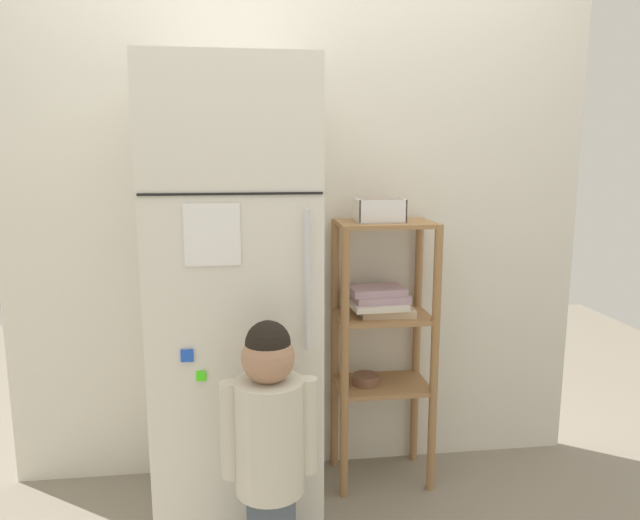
{
  "coord_description": "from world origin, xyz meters",
  "views": [
    {
      "loc": [
        -0.26,
        -2.22,
        1.46
      ],
      "look_at": [
        0.03,
        0.02,
        1.05
      ],
      "focal_mm": 33.15,
      "sensor_mm": 36.0,
      "label": 1
    }
  ],
  "objects_px": {
    "child_standing": "(269,435)",
    "fruit_bin": "(381,212)",
    "pantry_shelf_unit": "(382,325)",
    "refrigerator": "(236,303)"
  },
  "relations": [
    {
      "from": "child_standing",
      "to": "fruit_bin",
      "type": "distance_m",
      "value": 1.05
    },
    {
      "from": "child_standing",
      "to": "pantry_shelf_unit",
      "type": "bearing_deg",
      "value": 52.25
    },
    {
      "from": "pantry_shelf_unit",
      "to": "fruit_bin",
      "type": "relative_size",
      "value": 5.86
    },
    {
      "from": "fruit_bin",
      "to": "child_standing",
      "type": "bearing_deg",
      "value": -127.15
    },
    {
      "from": "refrigerator",
      "to": "child_standing",
      "type": "bearing_deg",
      "value": -78.32
    },
    {
      "from": "child_standing",
      "to": "fruit_bin",
      "type": "height_order",
      "value": "fruit_bin"
    },
    {
      "from": "child_standing",
      "to": "fruit_bin",
      "type": "relative_size",
      "value": 4.76
    },
    {
      "from": "child_standing",
      "to": "fruit_bin",
      "type": "bearing_deg",
      "value": 52.85
    },
    {
      "from": "refrigerator",
      "to": "fruit_bin",
      "type": "height_order",
      "value": "refrigerator"
    },
    {
      "from": "pantry_shelf_unit",
      "to": "fruit_bin",
      "type": "bearing_deg",
      "value": -158.29
    }
  ]
}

